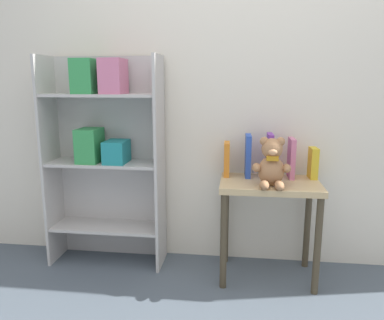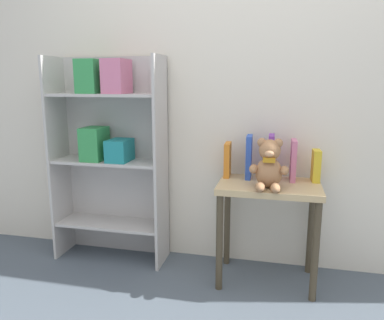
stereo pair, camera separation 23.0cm
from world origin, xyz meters
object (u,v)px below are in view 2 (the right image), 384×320
Objects in this scene: book_standing_orange at (228,160)px; book_standing_yellow at (316,166)px; book_standing_blue at (249,157)px; bookshelf_side at (110,144)px; teddy_bear at (269,166)px; book_standing_pink at (293,160)px; book_standing_purple at (271,157)px; display_table at (269,202)px.

book_standing_orange reaches higher than book_standing_yellow.
bookshelf_side is at bearing 178.33° from book_standing_blue.
teddy_bear reaches higher than book_standing_orange.
teddy_bear is 1.14× the size of book_standing_pink.
book_standing_yellow is at bearing -0.28° from book_standing_purple.
bookshelf_side reaches higher than book_standing_yellow.
book_standing_pink is 1.29× the size of book_standing_yellow.
book_standing_orange is at bearing 175.79° from book_standing_blue.
book_standing_purple is 1.43× the size of book_standing_yellow.
book_standing_blue is 0.13m from book_standing_purple.
display_table is at bearing -140.28° from book_standing_pink.
book_standing_yellow is at bearing 0.12° from book_standing_pink.
book_standing_orange is 0.78× the size of book_standing_purple.
book_standing_blue is at bearing -0.08° from bookshelf_side.
book_standing_yellow is at bearing 23.90° from display_table.
bookshelf_side reaches higher than display_table.
book_standing_purple reaches higher than book_standing_orange.
book_standing_orange is 0.81× the size of book_standing_blue.
book_standing_purple reaches higher than display_table.
bookshelf_side is at bearing 178.78° from book_standing_pink.
teddy_bear is at bearing -11.69° from bookshelf_side.
bookshelf_side is at bearing 168.31° from teddy_bear.
book_standing_yellow is (0.13, 0.00, -0.03)m from book_standing_pink.
display_table is 0.29m from book_standing_pink.
book_standing_orange is at bearing 176.77° from book_standing_yellow.
book_standing_yellow reaches higher than display_table.
bookshelf_side is 1.18m from book_standing_pink.
teddy_bear is 0.22m from book_standing_purple.
teddy_bear is at bearing -42.49° from book_standing_orange.
book_standing_orange is 0.26m from book_standing_purple.
book_standing_pink reaches higher than book_standing_yellow.
bookshelf_side is 5.54× the size of book_standing_pink.
bookshelf_side is 0.92m from book_standing_blue.
bookshelf_side is at bearing 173.72° from display_table.
book_standing_purple is 1.10× the size of book_standing_pink.
book_standing_blue is 0.40m from book_standing_yellow.
book_standing_orange is at bearing 139.44° from teddy_bear.
book_standing_pink reaches higher than display_table.
book_standing_pink is (0.39, -0.01, 0.02)m from book_standing_orange.
book_standing_purple is at bearing -3.18° from book_standing_orange.
display_table is at bearing -6.28° from bookshelf_side.
book_standing_orange is at bearing 177.90° from book_standing_pink.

